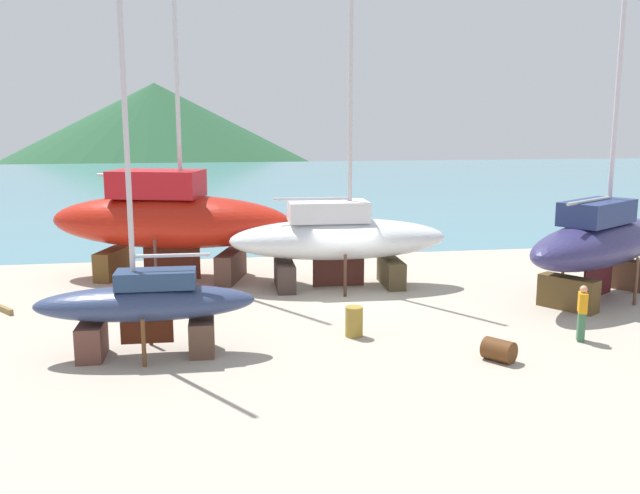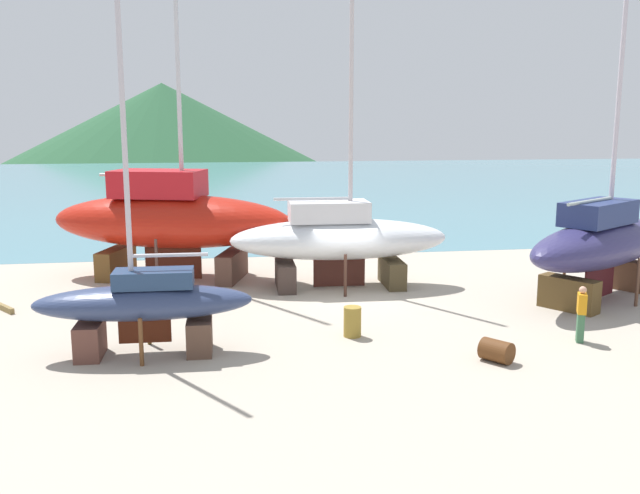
{
  "view_description": "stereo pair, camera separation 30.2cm",
  "coord_description": "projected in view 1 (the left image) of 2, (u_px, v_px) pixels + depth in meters",
  "views": [
    {
      "loc": [
        -5.15,
        -24.91,
        6.58
      ],
      "look_at": [
        -1.14,
        -0.44,
        2.01
      ],
      "focal_mm": 38.76,
      "sensor_mm": 36.0,
      "label": 1
    },
    {
      "loc": [
        -4.85,
        -24.95,
        6.58
      ],
      "look_at": [
        -1.14,
        -0.44,
        2.01
      ],
      "focal_mm": 38.76,
      "sensor_mm": 36.0,
      "label": 2
    }
  ],
  "objects": [
    {
      "name": "headland_hill",
      "position": [
        157.0,
        153.0,
        137.32
      ],
      "size": [
        108.29,
        108.29,
        27.48
      ],
      "primitive_type": "cone",
      "color": "#265232",
      "rests_on": "ground"
    },
    {
      "name": "timber_long_fore",
      "position": [
        3.0,
        309.0,
        24.04
      ],
      "size": [
        0.97,
        1.22,
        0.2
      ],
      "primitive_type": "cube",
      "rotation": [
        0.0,
        0.0,
        2.22
      ],
      "color": "olive",
      "rests_on": "ground"
    },
    {
      "name": "barrel_rust_near",
      "position": [
        499.0,
        350.0,
        19.09
      ],
      "size": [
        1.0,
        1.04,
        0.62
      ],
      "primitive_type": "cylinder",
      "rotation": [
        1.57,
        0.0,
        3.79
      ],
      "color": "#552F15",
      "rests_on": "ground"
    },
    {
      "name": "sea_water",
      "position": [
        257.0,
        184.0,
        71.56
      ],
      "size": [
        167.2,
        77.29,
        0.01
      ],
      "primitive_type": "cube",
      "color": "teal",
      "rests_on": "ground"
    },
    {
      "name": "ground_plane",
      "position": [
        367.0,
        320.0,
        23.05
      ],
      "size": [
        45.4,
        45.4,
        0.0
      ],
      "primitive_type": "plane",
      "color": "#AFA391"
    },
    {
      "name": "sailboat_large_starboard",
      "position": [
        147.0,
        304.0,
        19.34
      ],
      "size": [
        6.12,
        1.97,
        10.25
      ],
      "rotation": [
        0.0,
        0.0,
        3.12
      ],
      "color": "brown",
      "rests_on": "ground"
    },
    {
      "name": "barrel_rust_far",
      "position": [
        607.0,
        259.0,
        30.8
      ],
      "size": [
        0.77,
        0.77,
        0.89
      ],
      "primitive_type": "cylinder",
      "rotation": [
        0.0,
        0.0,
        1.27
      ],
      "color": "brown",
      "rests_on": "ground"
    },
    {
      "name": "sailboat_far_slipway",
      "position": [
        600.0,
        242.0,
        25.48
      ],
      "size": [
        8.88,
        7.09,
        15.84
      ],
      "rotation": [
        0.0,
        0.0,
        0.59
      ],
      "color": "brown",
      "rests_on": "ground"
    },
    {
      "name": "worker",
      "position": [
        582.0,
        312.0,
        20.72
      ],
      "size": [
        0.39,
        0.5,
        1.72
      ],
      "rotation": [
        0.0,
        0.0,
        2.74
      ],
      "color": "#3C6D4A",
      "rests_on": "ground"
    },
    {
      "name": "barrel_tipped_center",
      "position": [
        354.0,
        322.0,
        21.24
      ],
      "size": [
        0.63,
        0.63,
        0.94
      ],
      "primitive_type": "cylinder",
      "rotation": [
        0.0,
        0.0,
        1.75
      ],
      "color": "olive",
      "rests_on": "ground"
    },
    {
      "name": "sailboat_small_center",
      "position": [
        338.0,
        238.0,
        27.28
      ],
      "size": [
        8.69,
        3.22,
        13.37
      ],
      "rotation": [
        0.0,
        0.0,
        -0.03
      ],
      "color": "#4B3E26",
      "rests_on": "ground"
    },
    {
      "name": "sailboat_mid_port",
      "position": [
        169.0,
        219.0,
        28.71
      ],
      "size": [
        10.73,
        6.16,
        16.88
      ],
      "rotation": [
        0.0,
        0.0,
        -0.29
      ],
      "color": "brown",
      "rests_on": "ground"
    }
  ]
}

